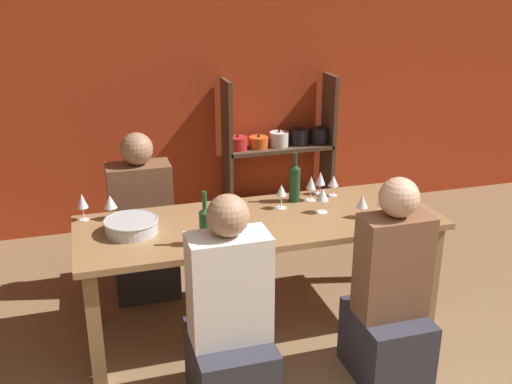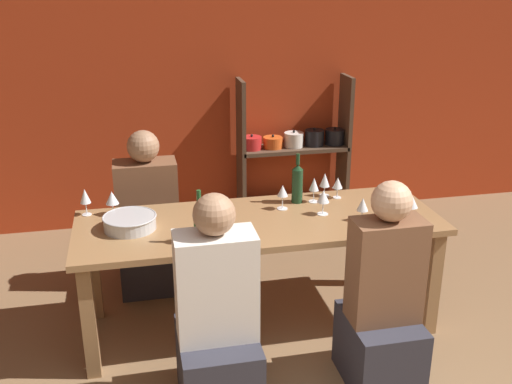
{
  "view_description": "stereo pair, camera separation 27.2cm",
  "coord_description": "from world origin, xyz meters",
  "px_view_note": "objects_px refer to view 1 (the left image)",
  "views": [
    {
      "loc": [
        -1.1,
        -1.41,
        2.24
      ],
      "look_at": [
        -0.08,
        2.01,
        0.91
      ],
      "focal_mm": 42.0,
      "sensor_mm": 36.0,
      "label": 1
    },
    {
      "loc": [
        -0.84,
        -1.47,
        2.24
      ],
      "look_at": [
        -0.08,
        2.01,
        0.91
      ],
      "focal_mm": 42.0,
      "sensor_mm": 36.0,
      "label": 2
    }
  ],
  "objects_px": {
    "wine_glass_empty_a": "(333,181)",
    "person_near_a": "(230,334)",
    "wine_glass_white_c": "(110,202)",
    "person_far_a": "(143,233)",
    "wine_bottle_dark": "(295,182)",
    "wine_glass_red_e": "(409,198)",
    "wine_glass_red_c": "(383,200)",
    "wine_glass_red_d": "(362,202)",
    "wine_glass_red_b": "(320,179)",
    "dining_table": "(260,233)",
    "person_near_b": "(389,306)",
    "wine_glass_white_b": "(281,191)",
    "mixing_bowl": "(131,225)",
    "wine_glass_white_d": "(323,195)",
    "wine_glass_red_a": "(311,184)",
    "shelf_unit": "(279,168)",
    "wine_bottle_green": "(205,224)",
    "cell_phone": "(226,231)",
    "wine_glass_white_a": "(82,202)"
  },
  "relations": [
    {
      "from": "wine_glass_empty_a",
      "to": "person_near_a",
      "type": "bearing_deg",
      "value": -135.39
    },
    {
      "from": "wine_glass_white_c",
      "to": "person_far_a",
      "type": "relative_size",
      "value": 0.13
    },
    {
      "from": "wine_bottle_dark",
      "to": "wine_glass_red_e",
      "type": "height_order",
      "value": "wine_bottle_dark"
    },
    {
      "from": "wine_glass_red_c",
      "to": "wine_glass_red_d",
      "type": "bearing_deg",
      "value": 153.69
    },
    {
      "from": "wine_glass_red_b",
      "to": "dining_table",
      "type": "bearing_deg",
      "value": -148.99
    },
    {
      "from": "wine_glass_red_c",
      "to": "person_near_b",
      "type": "height_order",
      "value": "person_near_b"
    },
    {
      "from": "wine_glass_red_b",
      "to": "wine_bottle_dark",
      "type": "bearing_deg",
      "value": -160.58
    },
    {
      "from": "wine_glass_white_b",
      "to": "wine_glass_red_e",
      "type": "xyz_separation_m",
      "value": [
        0.75,
        -0.33,
        -0.01
      ]
    },
    {
      "from": "wine_bottle_dark",
      "to": "mixing_bowl",
      "type": "bearing_deg",
      "value": -169.22
    },
    {
      "from": "wine_glass_red_d",
      "to": "wine_glass_white_d",
      "type": "relative_size",
      "value": 0.92
    },
    {
      "from": "wine_glass_red_a",
      "to": "person_near_b",
      "type": "distance_m",
      "value": 1.04
    },
    {
      "from": "wine_glass_red_a",
      "to": "wine_glass_red_d",
      "type": "height_order",
      "value": "wine_glass_red_a"
    },
    {
      "from": "wine_glass_white_d",
      "to": "wine_glass_red_e",
      "type": "distance_m",
      "value": 0.55
    },
    {
      "from": "person_far_a",
      "to": "wine_bottle_dark",
      "type": "bearing_deg",
      "value": 153.43
    },
    {
      "from": "shelf_unit",
      "to": "wine_glass_white_b",
      "type": "height_order",
      "value": "shelf_unit"
    },
    {
      "from": "wine_bottle_green",
      "to": "cell_phone",
      "type": "distance_m",
      "value": 0.23
    },
    {
      "from": "wine_bottle_dark",
      "to": "person_far_a",
      "type": "height_order",
      "value": "person_far_a"
    },
    {
      "from": "dining_table",
      "to": "cell_phone",
      "type": "bearing_deg",
      "value": -154.07
    },
    {
      "from": "wine_glass_white_d",
      "to": "wine_glass_red_b",
      "type": "bearing_deg",
      "value": 70.1
    },
    {
      "from": "shelf_unit",
      "to": "wine_bottle_green",
      "type": "relative_size",
      "value": 4.17
    },
    {
      "from": "shelf_unit",
      "to": "wine_glass_white_a",
      "type": "relative_size",
      "value": 7.6
    },
    {
      "from": "wine_glass_red_b",
      "to": "wine_glass_white_a",
      "type": "bearing_deg",
      "value": -179.76
    },
    {
      "from": "wine_glass_red_c",
      "to": "person_far_a",
      "type": "relative_size",
      "value": 0.14
    },
    {
      "from": "dining_table",
      "to": "wine_bottle_green",
      "type": "distance_m",
      "value": 0.52
    },
    {
      "from": "wine_glass_red_b",
      "to": "wine_glass_red_d",
      "type": "xyz_separation_m",
      "value": [
        0.09,
        -0.46,
        -0.01
      ]
    },
    {
      "from": "wine_glass_red_b",
      "to": "wine_glass_red_d",
      "type": "relative_size",
      "value": 1.1
    },
    {
      "from": "shelf_unit",
      "to": "dining_table",
      "type": "distance_m",
      "value": 1.87
    },
    {
      "from": "person_near_a",
      "to": "wine_glass_red_a",
      "type": "bearing_deg",
      "value": 49.22
    },
    {
      "from": "dining_table",
      "to": "wine_glass_red_e",
      "type": "relative_size",
      "value": 14.57
    },
    {
      "from": "dining_table",
      "to": "wine_bottle_dark",
      "type": "relative_size",
      "value": 6.7
    },
    {
      "from": "wine_bottle_green",
      "to": "cell_phone",
      "type": "height_order",
      "value": "wine_bottle_green"
    },
    {
      "from": "wine_glass_white_a",
      "to": "wine_glass_empty_a",
      "type": "bearing_deg",
      "value": -1.72
    },
    {
      "from": "person_near_a",
      "to": "mixing_bowl",
      "type": "bearing_deg",
      "value": 118.94
    },
    {
      "from": "wine_glass_empty_a",
      "to": "wine_glass_white_b",
      "type": "height_order",
      "value": "wine_glass_white_b"
    },
    {
      "from": "person_near_a",
      "to": "wine_glass_red_e",
      "type": "bearing_deg",
      "value": 21.88
    },
    {
      "from": "cell_phone",
      "to": "person_near_b",
      "type": "xyz_separation_m",
      "value": [
        0.8,
        -0.59,
        -0.31
      ]
    },
    {
      "from": "mixing_bowl",
      "to": "person_far_a",
      "type": "xyz_separation_m",
      "value": [
        0.12,
        0.71,
        -0.38
      ]
    },
    {
      "from": "wine_glass_white_b",
      "to": "wine_glass_white_d",
      "type": "height_order",
      "value": "same"
    },
    {
      "from": "wine_glass_red_c",
      "to": "cell_phone",
      "type": "bearing_deg",
      "value": 175.61
    },
    {
      "from": "wine_glass_red_a",
      "to": "wine_glass_red_e",
      "type": "height_order",
      "value": "wine_glass_red_a"
    },
    {
      "from": "dining_table",
      "to": "person_near_b",
      "type": "relative_size",
      "value": 1.87
    },
    {
      "from": "wine_glass_red_b",
      "to": "person_near_b",
      "type": "distance_m",
      "value": 1.12
    },
    {
      "from": "wine_glass_red_d",
      "to": "shelf_unit",
      "type": "bearing_deg",
      "value": 87.5
    },
    {
      "from": "mixing_bowl",
      "to": "wine_bottle_green",
      "type": "distance_m",
      "value": 0.49
    },
    {
      "from": "wine_glass_red_d",
      "to": "wine_glass_white_d",
      "type": "distance_m",
      "value": 0.26
    },
    {
      "from": "wine_glass_empty_a",
      "to": "wine_glass_red_c",
      "type": "xyz_separation_m",
      "value": [
        0.13,
        -0.46,
        0.02
      ]
    },
    {
      "from": "person_near_b",
      "to": "cell_phone",
      "type": "bearing_deg",
      "value": 143.23
    },
    {
      "from": "wine_glass_red_e",
      "to": "wine_glass_white_a",
      "type": "bearing_deg",
      "value": 166.04
    },
    {
      "from": "wine_glass_empty_a",
      "to": "wine_glass_red_e",
      "type": "height_order",
      "value": "wine_glass_red_e"
    },
    {
      "from": "wine_glass_white_a",
      "to": "person_near_b",
      "type": "relative_size",
      "value": 0.14
    }
  ]
}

